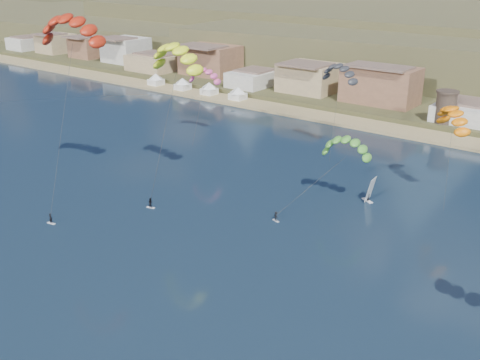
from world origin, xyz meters
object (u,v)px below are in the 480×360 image
Objects in this scene: watchtower at (446,107)px; kitesurfer_yellow at (176,53)px; windsurfer at (369,194)px; kitesurfer_green at (346,144)px; kitesurfer_red at (71,25)px.

watchtower is 0.29× the size of kitesurfer_yellow.
kitesurfer_yellow is at bearing -155.11° from windsurfer.
windsurfer is (5.12, -55.72, -4.86)m from watchtower.
windsurfer is at bearing 45.01° from kitesurfer_green.
kitesurfer_yellow is 6.25× the size of windsurfer.
kitesurfer_yellow is 44.25m from windsurfer.
windsurfer is at bearing 30.88° from kitesurfer_red.
watchtower is 0.24× the size of kitesurfer_red.
kitesurfer_green is at bearing 29.44° from kitesurfer_red.
kitesurfer_yellow reaches higher than watchtower.
kitesurfer_red reaches higher than kitesurfer_green.
kitesurfer_yellow is at bearing -111.63° from watchtower.
kitesurfer_yellow is at bearing 42.88° from kitesurfer_red.
kitesurfer_red is at bearing -149.12° from windsurfer.
watchtower is at bearing 68.37° from kitesurfer_yellow.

